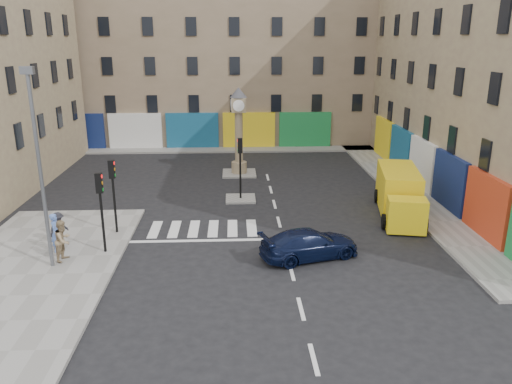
{
  "coord_description": "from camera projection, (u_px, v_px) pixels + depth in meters",
  "views": [
    {
      "loc": [
        -2.38,
        -21.05,
        9.47
      ],
      "look_at": [
        -1.28,
        3.08,
        2.0
      ],
      "focal_mm": 35.0,
      "sensor_mm": 36.0,
      "label": 1
    }
  ],
  "objects": [
    {
      "name": "pedestrian_blue",
      "position": [
        56.0,
        232.0,
        22.57
      ],
      "size": [
        0.46,
        0.68,
        1.8
      ],
      "primitive_type": "imported",
      "rotation": [
        0.0,
        0.0,
        1.52
      ],
      "color": "#5475C1",
      "rests_on": "sidewalk_left"
    },
    {
      "name": "island_near",
      "position": [
        241.0,
        199.0,
        30.52
      ],
      "size": [
        1.8,
        1.8,
        0.12
      ],
      "primitive_type": "cube",
      "color": "gray",
      "rests_on": "ground"
    },
    {
      "name": "traffic_light_left_far",
      "position": [
        113.0,
        185.0,
        24.33
      ],
      "size": [
        0.28,
        0.22,
        3.7
      ],
      "color": "black",
      "rests_on": "sidewalk_left"
    },
    {
      "name": "island_far",
      "position": [
        239.0,
        173.0,
        36.25
      ],
      "size": [
        2.4,
        2.4,
        0.12
      ],
      "primitive_type": "cube",
      "color": "gray",
      "rests_on": "ground"
    },
    {
      "name": "building_far",
      "position": [
        215.0,
        49.0,
        47.02
      ],
      "size": [
        32.0,
        10.0,
        17.0
      ],
      "primitive_type": "cube",
      "color": "#8E775F",
      "rests_on": "ground"
    },
    {
      "name": "sidewalk_left",
      "position": [
        27.0,
        276.0,
        20.58
      ],
      "size": [
        7.0,
        16.0,
        0.15
      ],
      "primitive_type": "cube",
      "color": "gray",
      "rests_on": "ground"
    },
    {
      "name": "clock_pillar",
      "position": [
        239.0,
        126.0,
        35.21
      ],
      "size": [
        1.2,
        1.2,
        6.1
      ],
      "color": "#9D8D66",
      "rests_on": "island_far"
    },
    {
      "name": "traffic_light_left_near",
      "position": [
        101.0,
        200.0,
        22.04
      ],
      "size": [
        0.28,
        0.22,
        3.7
      ],
      "color": "black",
      "rests_on": "sidewalk_left"
    },
    {
      "name": "pedestrian_dark",
      "position": [
        59.0,
        228.0,
        23.42
      ],
      "size": [
        1.01,
        1.16,
        1.56
      ],
      "primitive_type": "imported",
      "rotation": [
        0.0,
        0.0,
        1.04
      ],
      "color": "black",
      "rests_on": "sidewalk_left"
    },
    {
      "name": "navy_sedan",
      "position": [
        310.0,
        244.0,
        22.31
      ],
      "size": [
        4.84,
        3.09,
        1.31
      ],
      "primitive_type": "imported",
      "rotation": [
        0.0,
        0.0,
        1.87
      ],
      "color": "black",
      "rests_on": "ground"
    },
    {
      "name": "ground",
      "position": [
        287.0,
        253.0,
        22.99
      ],
      "size": [
        120.0,
        120.0,
        0.0
      ],
      "primitive_type": "plane",
      "color": "black",
      "rests_on": "ground"
    },
    {
      "name": "yellow_van",
      "position": [
        399.0,
        193.0,
        27.78
      ],
      "size": [
        3.24,
        6.89,
        2.41
      ],
      "rotation": [
        0.0,
        0.0,
        -0.19
      ],
      "color": "yellow",
      "rests_on": "ground"
    },
    {
      "name": "pedestrian_tan",
      "position": [
        63.0,
        240.0,
        21.65
      ],
      "size": [
        0.88,
        1.03,
        1.84
      ],
      "primitive_type": "imported",
      "rotation": [
        0.0,
        0.0,
        1.34
      ],
      "color": "#987F5D",
      "rests_on": "sidewalk_left"
    },
    {
      "name": "sidewalk_right",
      "position": [
        402.0,
        187.0,
        32.89
      ],
      "size": [
        2.6,
        30.0,
        0.15
      ],
      "primitive_type": "cube",
      "color": "gray",
      "rests_on": "ground"
    },
    {
      "name": "lamp_post",
      "position": [
        39.0,
        160.0,
        19.98
      ],
      "size": [
        0.5,
        0.25,
        8.3
      ],
      "color": "#595B60",
      "rests_on": "sidewalk_left"
    },
    {
      "name": "sidewalk_far",
      "position": [
        215.0,
        149.0,
        43.98
      ],
      "size": [
        32.0,
        2.4,
        0.15
      ],
      "primitive_type": "cube",
      "color": "gray",
      "rests_on": "ground"
    },
    {
      "name": "traffic_light_island",
      "position": [
        240.0,
        158.0,
        29.77
      ],
      "size": [
        0.28,
        0.22,
        3.7
      ],
      "color": "black",
      "rests_on": "island_near"
    }
  ]
}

